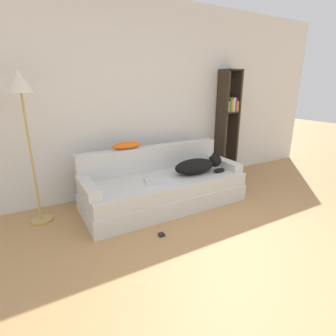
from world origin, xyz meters
TOP-DOWN VIEW (x-y plane):
  - ground_plane at (0.00, 0.00)m, footprint 20.00×20.00m
  - wall_back at (0.00, 2.93)m, footprint 7.09×0.06m
  - couch at (-0.06, 2.17)m, footprint 2.13×0.87m
  - couch_backrest at (-0.06, 2.54)m, footprint 2.09×0.15m
  - couch_arm_left at (-1.05, 2.17)m, footprint 0.15×0.68m
  - couch_arm_right at (0.93, 2.17)m, footprint 0.15×0.68m
  - dog at (0.43, 2.09)m, footprint 0.74×0.32m
  - laptop at (-0.19, 2.06)m, footprint 0.41×0.33m
  - throw_pillow at (-0.42, 2.56)m, footprint 0.41×0.15m
  - bookshelf at (1.51, 2.74)m, footprint 0.32×0.26m
  - floor_lamp at (-1.55, 2.50)m, footprint 0.27×0.27m
  - power_adapter at (-0.46, 1.50)m, footprint 0.06×0.06m

SIDE VIEW (x-z plane):
  - ground_plane at x=0.00m, z-range 0.00..0.00m
  - power_adapter at x=-0.46m, z-range 0.00..0.03m
  - couch at x=-0.06m, z-range 0.00..0.39m
  - laptop at x=-0.19m, z-range 0.39..0.41m
  - couch_arm_left at x=-1.05m, z-range 0.39..0.50m
  - couch_arm_right at x=0.93m, z-range 0.39..0.50m
  - dog at x=0.43m, z-range 0.38..0.62m
  - couch_backrest at x=-0.06m, z-range 0.39..0.74m
  - throw_pillow at x=-0.42m, z-range 0.74..0.83m
  - bookshelf at x=1.51m, z-range 0.10..1.90m
  - wall_back at x=0.00m, z-range 0.00..2.70m
  - floor_lamp at x=-1.55m, z-range 0.59..2.29m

